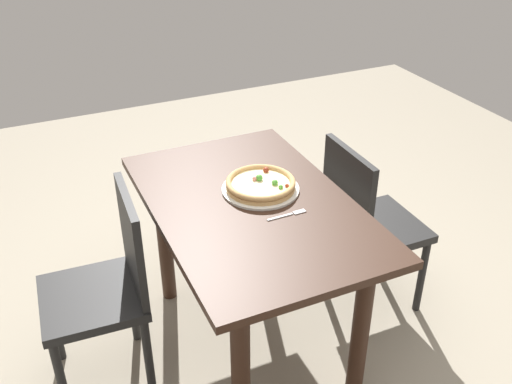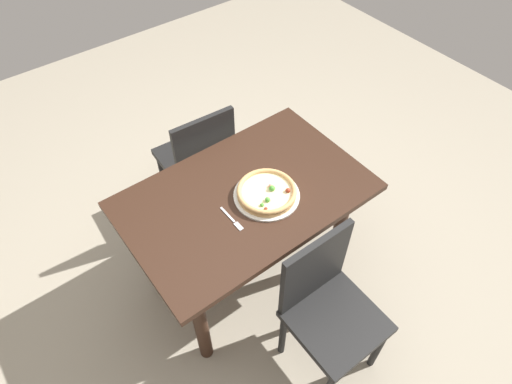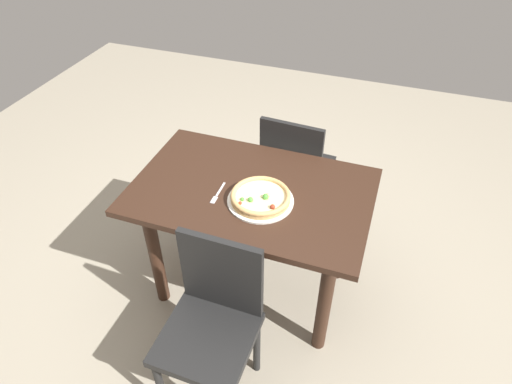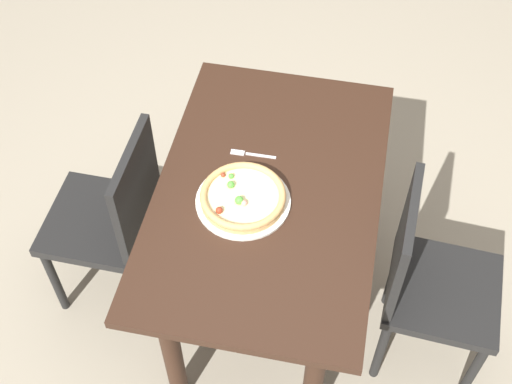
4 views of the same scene
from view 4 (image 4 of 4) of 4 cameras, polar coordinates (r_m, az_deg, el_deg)
name	(u,v)px [view 4 (image 4 of 4)]	position (r m, az deg, el deg)	size (l,w,h in m)	color
ground_plane	(266,300)	(2.97, 0.85, -9.04)	(6.00, 6.00, 0.00)	#9E937F
dining_table	(268,213)	(2.45, 1.02, -1.77)	(1.20, 0.77, 0.76)	#331E14
chair_near	(428,280)	(2.53, 14.16, -7.18)	(0.42, 0.42, 0.88)	black
chair_far	(113,217)	(2.67, -11.85, -2.04)	(0.40, 0.40, 0.88)	black
plate	(243,201)	(2.30, -1.09, -0.78)	(0.32, 0.32, 0.01)	silver
pizza	(243,197)	(2.28, -1.11, -0.39)	(0.29, 0.29, 0.05)	tan
fork	(249,154)	(2.44, -0.57, 3.20)	(0.02, 0.17, 0.00)	silver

